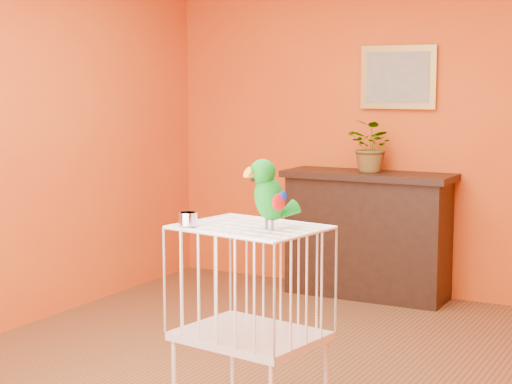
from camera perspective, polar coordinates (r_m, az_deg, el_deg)
The scene contains 8 objects.
ground at distance 5.17m, azimuth 0.88°, elevation -11.99°, with size 4.50×4.50×0.00m, color brown.
room_shell at distance 4.88m, azimuth 0.92°, elevation 5.85°, with size 4.50×4.50×4.50m.
console_cabinet at distance 6.89m, azimuth 7.43°, elevation -2.82°, with size 1.35×0.49×1.00m.
potted_plant at distance 6.83m, azimuth 7.85°, elevation 2.68°, with size 0.37×0.41×0.32m, color #26722D.
framed_picture at distance 6.92m, azimuth 9.46°, elevation 7.56°, with size 0.62×0.04×0.50m.
birdcage at distance 4.22m, azimuth -0.39°, elevation -8.89°, with size 0.73×0.61×1.02m.
feed_cup at distance 4.12m, azimuth -4.56°, elevation -1.79°, with size 0.09×0.09×0.06m, color silver.
parrot at distance 4.02m, azimuth 0.88°, elevation -0.08°, with size 0.22×0.29×0.34m.
Camera 1 is at (2.24, -4.33, 1.71)m, focal length 60.00 mm.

